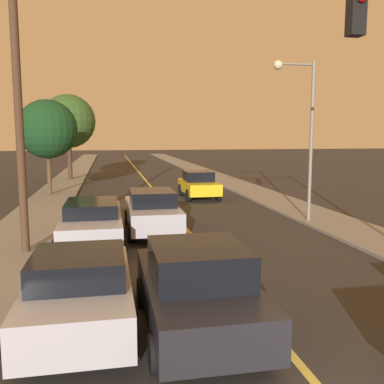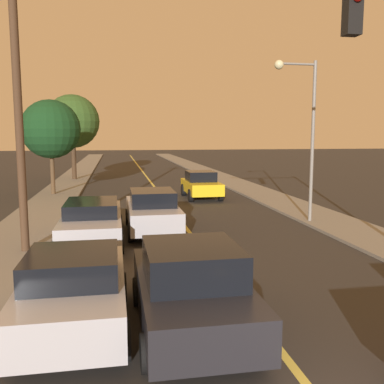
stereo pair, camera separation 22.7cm
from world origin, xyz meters
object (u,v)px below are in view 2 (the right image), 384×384
object	(u,v)px
utility_pole_left	(18,99)
tree_left_near	(51,129)
car_near_lane_second	(152,211)
tree_left_far	(72,121)
car_outer_lane_front	(74,290)
car_outer_lane_second	(92,221)
car_far_oncoming	(201,184)
car_near_lane_front	(191,288)
streetlamp_right	(303,118)

from	to	relation	value
utility_pole_left	tree_left_near	distance (m)	13.10
car_near_lane_second	tree_left_near	world-z (taller)	tree_left_near
car_near_lane_second	tree_left_far	distance (m)	20.34
car_outer_lane_front	car_outer_lane_second	distance (m)	6.65
car_far_oncoming	utility_pole_left	bearing A→B (deg)	54.24
tree_left_near	car_near_lane_second	bearing A→B (deg)	-65.05
car_outer_lane_second	tree_left_near	world-z (taller)	tree_left_near
car_near_lane_second	utility_pole_left	distance (m)	6.03
car_outer_lane_second	car_far_oncoming	bearing A→B (deg)	59.11
car_near_lane_front	utility_pole_left	size ratio (longest dim) A/B	0.48
car_near_lane_second	tree_left_far	size ratio (longest dim) A/B	0.68
car_near_lane_second	car_outer_lane_front	xyz separation A→B (m)	(-2.12, -7.85, -0.03)
car_outer_lane_front	tree_left_far	world-z (taller)	tree_left_far
car_far_oncoming	utility_pole_left	world-z (taller)	utility_pole_left
streetlamp_right	tree_left_near	world-z (taller)	streetlamp_right
car_near_lane_second	car_far_oncoming	size ratio (longest dim) A/B	1.14
utility_pole_left	car_outer_lane_front	bearing A→B (deg)	-70.66
car_near_lane_second	tree_left_far	bearing A→B (deg)	103.15
streetlamp_right	utility_pole_left	bearing A→B (deg)	-164.67
utility_pole_left	tree_left_near	xyz separation A→B (m)	(-0.93, 13.05, -0.69)
utility_pole_left	tree_left_far	bearing A→B (deg)	91.27
streetlamp_right	tree_left_near	xyz separation A→B (m)	(-11.07, 10.27, -0.33)
car_near_lane_front	car_outer_lane_second	bearing A→B (deg)	106.79
car_outer_lane_front	car_far_oncoming	xyz separation A→B (m)	(5.63, 16.06, 0.01)
car_outer_lane_front	car_far_oncoming	bearing A→B (deg)	70.69
tree_left_near	tree_left_far	xyz separation A→B (m)	(0.45, 8.71, 0.72)
streetlamp_right	tree_left_far	xyz separation A→B (m)	(-10.62, 18.98, 0.39)
car_near_lane_front	tree_left_near	bearing A→B (deg)	104.77
car_near_lane_front	tree_left_far	world-z (taller)	tree_left_far
car_outer_lane_second	car_far_oncoming	size ratio (longest dim) A/B	1.30
car_near_lane_second	streetlamp_right	xyz separation A→B (m)	(6.07, 0.47, 3.46)
car_near_lane_second	tree_left_near	xyz separation A→B (m)	(-5.00, 10.74, 3.13)
car_near_lane_second	car_outer_lane_second	bearing A→B (deg)	-150.47
car_near_lane_front	car_near_lane_second	bearing A→B (deg)	90.00
car_near_lane_front	car_outer_lane_front	xyz separation A→B (m)	(-2.12, 0.36, -0.03)
utility_pole_left	tree_left_far	world-z (taller)	utility_pole_left
car_near_lane_second	tree_left_near	distance (m)	12.25
car_outer_lane_front	tree_left_near	bearing A→B (deg)	98.81
car_outer_lane_front	car_outer_lane_second	size ratio (longest dim) A/B	0.77
car_near_lane_second	tree_left_near	size ratio (longest dim) A/B	0.82
car_outer_lane_second	utility_pole_left	distance (m)	4.48
car_outer_lane_second	utility_pole_left	world-z (taller)	utility_pole_left
tree_left_far	streetlamp_right	bearing A→B (deg)	-60.77
streetlamp_right	utility_pole_left	distance (m)	10.52
streetlamp_right	tree_left_far	size ratio (longest dim) A/B	0.96
car_far_oncoming	car_outer_lane_second	bearing A→B (deg)	59.11
car_near_lane_front	streetlamp_right	world-z (taller)	streetlamp_right
car_near_lane_second	car_outer_lane_front	size ratio (longest dim) A/B	1.14
car_near_lane_second	car_outer_lane_second	xyz separation A→B (m)	(-2.12, -1.20, -0.06)
utility_pole_left	tree_left_near	world-z (taller)	utility_pole_left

